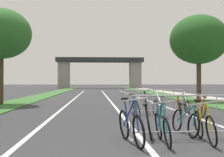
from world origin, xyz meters
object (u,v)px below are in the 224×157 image
at_px(bicycle_blue_7, 130,126).
at_px(bicycle_orange_8, 180,107).
at_px(bicycle_red_4, 200,107).
at_px(bicycle_white_2, 186,105).
at_px(bicycle_silver_3, 159,107).
at_px(crowd_barrier_nearest, 183,117).
at_px(bicycle_purple_6, 146,105).
at_px(bicycle_black_9, 148,121).
at_px(tree_right_pine_far, 199,40).
at_px(bicycle_yellow_1, 204,126).
at_px(tree_left_oak_near, 1,34).
at_px(crowd_barrier_second, 153,102).
at_px(bicycle_green_5, 134,107).
at_px(bicycle_teal_0, 162,127).
at_px(bicycle_teal_10, 185,122).

relative_size(bicycle_blue_7, bicycle_orange_8, 1.05).
distance_m(bicycle_red_4, bicycle_orange_8, 0.83).
distance_m(bicycle_white_2, bicycle_silver_3, 1.70).
height_order(crowd_barrier_nearest, bicycle_purple_6, crowd_barrier_nearest).
relative_size(crowd_barrier_nearest, bicycle_silver_3, 1.57).
bearing_deg(crowd_barrier_nearest, bicycle_black_9, 146.63).
bearing_deg(bicycle_orange_8, crowd_barrier_nearest, 87.34).
distance_m(bicycle_purple_6, bicycle_blue_7, 6.20).
relative_size(tree_right_pine_far, bicycle_black_9, 3.62).
distance_m(bicycle_yellow_1, bicycle_silver_3, 4.87).
xyz_separation_m(tree_left_oak_near, crowd_barrier_second, (7.84, -5.53, -3.65)).
bearing_deg(bicycle_silver_3, bicycle_white_2, 29.74).
bearing_deg(tree_right_pine_far, bicycle_purple_6, -123.86).
bearing_deg(crowd_barrier_nearest, bicycle_silver_3, 84.36).
bearing_deg(bicycle_orange_8, bicycle_purple_6, -27.09).
relative_size(tree_right_pine_far, bicycle_green_5, 3.65).
height_order(bicycle_purple_6, bicycle_blue_7, bicycle_blue_7).
distance_m(tree_left_oak_near, bicycle_blue_7, 13.16).
relative_size(crowd_barrier_nearest, bicycle_teal_0, 1.57).
relative_size(bicycle_teal_0, bicycle_silver_3, 1.00).
bearing_deg(bicycle_silver_3, bicycle_teal_10, -97.79).
height_order(bicycle_silver_3, bicycle_purple_6, bicycle_purple_6).
xyz_separation_m(bicycle_blue_7, bicycle_orange_8, (2.59, 5.05, -0.04)).
bearing_deg(tree_right_pine_far, bicycle_yellow_1, -109.71).
bearing_deg(bicycle_orange_8, crowd_barrier_second, -8.93).
distance_m(crowd_barrier_second, bicycle_green_5, 1.02).
xyz_separation_m(bicycle_green_5, bicycle_black_9, (-0.20, -3.99, -0.02)).
distance_m(bicycle_green_5, bicycle_purple_6, 1.30).
bearing_deg(tree_left_oak_near, bicycle_green_5, -40.94).
xyz_separation_m(crowd_barrier_second, bicycle_teal_10, (-0.09, -4.41, -0.19)).
bearing_deg(bicycle_red_4, bicycle_teal_0, -112.84).
bearing_deg(bicycle_green_5, bicycle_purple_6, -124.95).
height_order(bicycle_white_2, bicycle_purple_6, bicycle_purple_6).
xyz_separation_m(tree_right_pine_far, crowd_barrier_second, (-4.90, -8.20, -3.79)).
height_order(bicycle_white_2, bicycle_orange_8, bicycle_white_2).
xyz_separation_m(bicycle_white_2, bicycle_orange_8, (-0.55, -0.86, -0.02)).
bearing_deg(bicycle_green_5, tree_right_pine_far, -127.93).
distance_m(tree_left_oak_near, bicycle_orange_8, 11.28).
height_order(tree_left_oak_near, bicycle_silver_3, tree_left_oak_near).
height_order(tree_right_pine_far, bicycle_green_5, tree_right_pine_far).
distance_m(bicycle_orange_8, bicycle_black_9, 4.60).
distance_m(crowd_barrier_nearest, bicycle_purple_6, 5.60).
bearing_deg(tree_right_pine_far, crowd_barrier_nearest, -111.61).
relative_size(tree_left_oak_near, bicycle_yellow_1, 3.44).
height_order(crowd_barrier_nearest, bicycle_red_4, crowd_barrier_nearest).
height_order(bicycle_red_4, bicycle_purple_6, bicycle_purple_6).
bearing_deg(bicycle_yellow_1, bicycle_red_4, -104.73).
height_order(tree_left_oak_near, bicycle_teal_0, tree_left_oak_near).
distance_m(bicycle_black_9, bicycle_teal_10, 0.98).
bearing_deg(crowd_barrier_nearest, bicycle_purple_6, 88.70).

